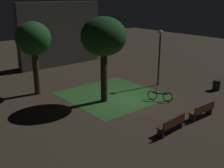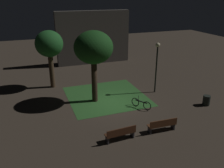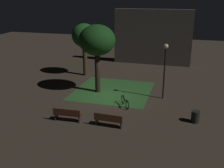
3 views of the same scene
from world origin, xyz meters
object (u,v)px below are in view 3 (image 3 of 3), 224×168
lamp_post_path_center (165,62)px  tree_near_wall (84,36)px  bench_front_left (67,114)px  tree_left_canopy (97,41)px  trash_bin (195,117)px  bench_lawn_edge (109,119)px  bicycle (125,102)px

lamp_post_path_center → tree_near_wall: bearing=152.4°
bench_front_left → tree_left_canopy: bearing=88.8°
lamp_post_path_center → tree_left_canopy: bearing=179.6°
lamp_post_path_center → trash_bin: (2.39, -3.56, -2.54)m
tree_left_canopy → lamp_post_path_center: size_ratio=1.29×
tree_left_canopy → bench_lawn_edge: bearing=-65.2°
lamp_post_path_center → bench_lawn_edge: bearing=-115.6°
tree_left_canopy → bicycle: (2.85, -2.34, -3.85)m
bench_front_left → lamp_post_path_center: 8.19m
trash_bin → tree_near_wall: bearing=143.3°
bench_front_left → bicycle: size_ratio=1.25×
bench_front_left → bench_lawn_edge: same height
tree_left_canopy → bicycle: bearing=-39.3°
bench_front_left → lamp_post_path_center: (5.43, 5.63, 2.44)m
bench_front_left → bench_lawn_edge: size_ratio=1.00×
bench_lawn_edge → tree_near_wall: tree_near_wall is taller
bench_front_left → trash_bin: bearing=14.8°
lamp_post_path_center → trash_bin: bearing=-56.1°
bench_front_left → bench_lawn_edge: (2.73, -0.00, 0.00)m
bench_front_left → lamp_post_path_center: bearing=46.0°
lamp_post_path_center → bicycle: (-2.46, -2.30, -2.57)m
bicycle → tree_left_canopy: bearing=140.7°
tree_near_wall → trash_bin: tree_near_wall is taller
tree_near_wall → bicycle: size_ratio=3.46×
bench_lawn_edge → tree_left_canopy: tree_left_canopy is taller
bench_lawn_edge → tree_left_canopy: size_ratio=0.33×
bench_front_left → bicycle: 4.46m
bench_lawn_edge → tree_near_wall: size_ratio=0.36×
bench_front_left → trash_bin: (7.82, 2.07, -0.10)m
tree_near_wall → lamp_post_path_center: (8.03, -4.20, -0.91)m
tree_left_canopy → trash_bin: (7.70, -3.59, -3.81)m
lamp_post_path_center → bicycle: bearing=-136.9°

